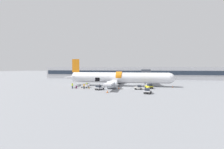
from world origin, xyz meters
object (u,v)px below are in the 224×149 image
ground_crew_loader_b (87,84)px  suitcase_on_tarmac_spare (76,87)px  baggage_tug_lead (148,91)px  baggage_cart_queued (100,86)px  baggage_tug_rear (149,87)px  baggage_tug_spare (138,88)px  ground_crew_driver (84,86)px  baggage_tug_mid (99,88)px  baggage_cart_loading (85,86)px  ground_crew_loader_a (72,86)px  suitcase_on_tarmac_upright (89,88)px  airplane (118,78)px

ground_crew_loader_b → suitcase_on_tarmac_spare: bearing=-115.6°
baggage_tug_lead → baggage_cart_queued: size_ratio=0.99×
baggage_tug_rear → baggage_tug_spare: 4.19m
baggage_tug_rear → ground_crew_driver: ground_crew_driver is taller
baggage_tug_mid → baggage_tug_rear: size_ratio=1.24×
baggage_tug_rear → suitcase_on_tarmac_spare: (-23.72, -3.33, -0.31)m
baggage_cart_loading → ground_crew_driver: 2.81m
ground_crew_loader_a → ground_crew_loader_b: size_ratio=1.18×
baggage_cart_loading → baggage_cart_queued: baggage_cart_loading is taller
baggage_tug_mid → baggage_tug_spare: 12.23m
suitcase_on_tarmac_upright → baggage_tug_mid: bearing=-25.7°
airplane → baggage_tug_rear: 12.51m
baggage_cart_queued → ground_crew_loader_b: 4.96m
ground_crew_driver → baggage_tug_mid: bearing=-9.3°
ground_crew_loader_b → ground_crew_driver: (0.98, -5.29, 0.14)m
baggage_tug_lead → baggage_tug_spare: baggage_tug_lead is taller
baggage_tug_lead → ground_crew_loader_a: ground_crew_loader_a is taller
baggage_tug_mid → baggage_tug_spare: baggage_tug_mid is taller
suitcase_on_tarmac_upright → baggage_tug_lead: bearing=-18.7°
baggage_tug_spare → baggage_tug_rear: bearing=33.4°
baggage_tug_lead → baggage_cart_queued: baggage_tug_lead is taller
baggage_cart_queued → ground_crew_loader_a: 9.14m
airplane → baggage_tug_rear: (11.00, -5.50, -2.32)m
baggage_tug_mid → ground_crew_loader_a: (-9.39, 1.12, 0.33)m
suitcase_on_tarmac_spare → ground_crew_loader_a: bearing=-147.2°
ground_crew_loader_b → suitcase_on_tarmac_spare: ground_crew_loader_b is taller
ground_crew_loader_a → baggage_tug_mid: bearing=-6.8°
airplane → baggage_tug_mid: bearing=-112.5°
airplane → baggage_tug_rear: bearing=-26.6°
baggage_tug_mid → baggage_cart_queued: 5.60m
ground_crew_loader_a → suitcase_on_tarmac_spare: size_ratio=2.18×
airplane → baggage_cart_queued: airplane is taller
ground_crew_loader_b → suitcase_on_tarmac_spare: 4.83m
ground_crew_driver → baggage_tug_spare: bearing=6.6°
baggage_tug_mid → ground_crew_driver: bearing=170.7°
baggage_cart_loading → ground_crew_driver: (0.59, -2.72, 0.42)m
baggage_cart_loading → ground_crew_loader_a: size_ratio=1.84×
baggage_tug_lead → ground_crew_loader_b: bearing=153.0°
baggage_tug_rear → ground_crew_loader_b: bearing=177.3°
baggage_tug_mid → suitcase_on_tarmac_spare: bearing=167.7°
baggage_tug_lead → baggage_cart_loading: 21.63m
ground_crew_loader_a → baggage_tug_lead: bearing=-12.9°
baggage_cart_queued → ground_crew_driver: ground_crew_driver is taller
ground_crew_loader_a → ground_crew_driver: bearing=-3.6°
baggage_tug_spare → baggage_tug_mid: bearing=-166.6°
airplane → baggage_tug_lead: (9.90, -14.94, -2.37)m
baggage_cart_queued → suitcase_on_tarmac_upright: bearing=-126.0°
baggage_tug_rear → ground_crew_loader_a: (-24.79, -4.02, 0.29)m
baggage_cart_queued → ground_crew_loader_a: (-8.04, -4.31, 0.53)m
ground_crew_driver → ground_crew_loader_b: bearing=100.5°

